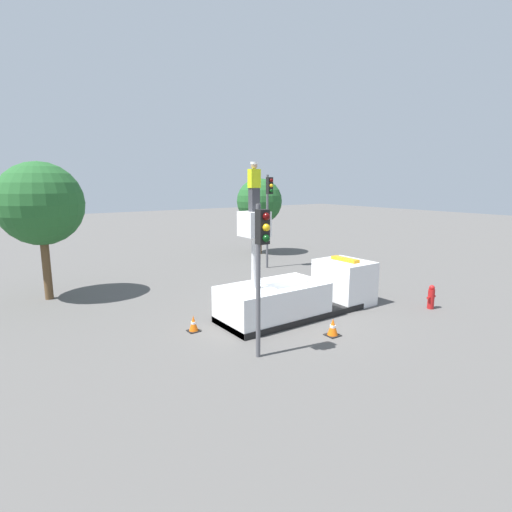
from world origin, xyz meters
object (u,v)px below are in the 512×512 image
at_px(tree_right_bg, 259,202).
at_px(fire_hydrant, 431,297).
at_px(traffic_light_across, 269,203).
at_px(worker, 254,187).
at_px(traffic_cone_rear, 193,324).
at_px(traffic_light_pole, 261,251).
at_px(bucket_truck, 299,294).
at_px(tree_left_bg, 40,204).
at_px(traffic_cone_curbside, 333,328).

bearing_deg(tree_right_bg, fire_hydrant, -96.45).
bearing_deg(traffic_light_across, tree_right_bg, 60.83).
distance_m(worker, fire_hydrant, 9.04).
bearing_deg(worker, traffic_cone_rear, 163.02).
distance_m(traffic_light_pole, traffic_light_across, 13.04).
xyz_separation_m(bucket_truck, fire_hydrant, (5.01, -2.75, -0.30)).
distance_m(tree_left_bg, tree_right_bg, 15.35).
bearing_deg(fire_hydrant, traffic_cone_curbside, 177.55).
xyz_separation_m(traffic_cone_curbside, tree_left_bg, (-7.47, 10.70, 4.06)).
distance_m(worker, traffic_light_pole, 3.48).
height_order(bucket_truck, traffic_light_across, traffic_light_across).
bearing_deg(traffic_light_pole, bucket_truck, 34.07).
bearing_deg(tree_left_bg, bucket_truck, -45.32).
bearing_deg(fire_hydrant, tree_left_bg, 140.16).
bearing_deg(traffic_light_across, traffic_cone_rear, -140.76).
distance_m(traffic_light_pole, traffic_cone_curbside, 4.38).
distance_m(traffic_light_pole, traffic_cone_rear, 4.50).
relative_size(traffic_cone_rear, traffic_cone_curbside, 0.94).
xyz_separation_m(worker, fire_hydrant, (7.26, -2.75, -4.65)).
relative_size(traffic_cone_rear, tree_left_bg, 0.09).
height_order(bucket_truck, traffic_light_pole, traffic_light_pole).
bearing_deg(fire_hydrant, traffic_cone_rear, 160.13).
bearing_deg(tree_right_bg, traffic_light_across, -119.17).
height_order(traffic_light_across, tree_left_bg, tree_left_bg).
relative_size(traffic_cone_rear, tree_right_bg, 0.11).
distance_m(bucket_truck, worker, 4.90).
distance_m(bucket_truck, fire_hydrant, 5.72).
height_order(bucket_truck, tree_left_bg, tree_left_bg).
xyz_separation_m(fire_hydrant, traffic_cone_curbside, (-5.64, 0.24, -0.21)).
relative_size(bucket_truck, worker, 4.03).
xyz_separation_m(worker, traffic_cone_curbside, (1.62, -2.51, -4.86)).
distance_m(traffic_light_pole, tree_left_bg, 11.63).
bearing_deg(traffic_cone_rear, traffic_cone_curbside, -39.71).
distance_m(bucket_truck, traffic_cone_curbside, 2.63).
xyz_separation_m(traffic_light_across, tree_right_bg, (2.50, 4.48, -0.16)).
distance_m(traffic_light_across, traffic_cone_curbside, 11.94).
height_order(traffic_light_pole, tree_right_bg, tree_right_bg).
distance_m(bucket_truck, traffic_light_across, 9.39).
relative_size(traffic_cone_curbside, tree_left_bg, 0.10).
bearing_deg(fire_hydrant, tree_right_bg, 83.55).
height_order(traffic_light_across, traffic_cone_rear, traffic_light_across).
bearing_deg(worker, traffic_cone_curbside, -57.10).
xyz_separation_m(bucket_truck, traffic_light_pole, (-3.77, -2.55, 2.53)).
distance_m(traffic_light_pole, tree_right_bg, 18.12).
bearing_deg(tree_left_bg, worker, -54.46).
distance_m(bucket_truck, traffic_light_pole, 5.21).
xyz_separation_m(worker, tree_right_bg, (8.95, 12.22, -1.26)).
height_order(worker, traffic_cone_rear, worker).
bearing_deg(traffic_cone_rear, bucket_truck, -8.60).
xyz_separation_m(traffic_cone_rear, traffic_cone_curbside, (3.83, -3.18, 0.02)).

